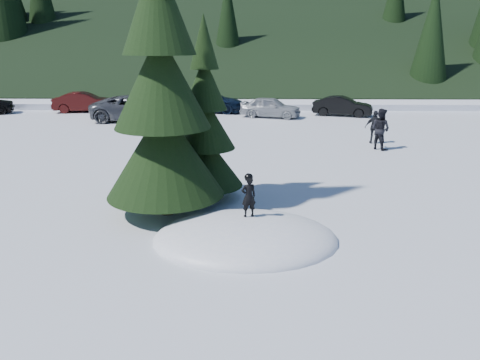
{
  "coord_description": "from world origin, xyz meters",
  "views": [
    {
      "loc": [
        0.02,
        -10.43,
        4.6
      ],
      "look_at": [
        -0.16,
        1.38,
        1.1
      ],
      "focal_mm": 35.0,
      "sensor_mm": 36.0,
      "label": 1
    }
  ],
  "objects_px": {
    "child_skier": "(249,197)",
    "car_5": "(343,106)",
    "spruce_tall": "(162,93)",
    "spruce_short": "(206,130)",
    "car_4": "(271,107)",
    "adult_1": "(375,127)",
    "car_1": "(84,102)",
    "adult_0": "(380,129)",
    "car_2": "(137,108)",
    "car_3": "(207,101)"
  },
  "relations": [
    {
      "from": "spruce_tall",
      "to": "car_2",
      "type": "height_order",
      "value": "spruce_tall"
    },
    {
      "from": "car_2",
      "to": "car_4",
      "type": "height_order",
      "value": "car_2"
    },
    {
      "from": "car_3",
      "to": "car_5",
      "type": "xyz_separation_m",
      "value": [
        8.86,
        -1.64,
        -0.13
      ]
    },
    {
      "from": "adult_0",
      "to": "car_3",
      "type": "relative_size",
      "value": 0.35
    },
    {
      "from": "spruce_tall",
      "to": "car_3",
      "type": "bearing_deg",
      "value": 91.43
    },
    {
      "from": "adult_0",
      "to": "car_2",
      "type": "height_order",
      "value": "adult_0"
    },
    {
      "from": "child_skier",
      "to": "car_5",
      "type": "xyz_separation_m",
      "value": [
        6.1,
        19.5,
        -0.37
      ]
    },
    {
      "from": "spruce_short",
      "to": "adult_0",
      "type": "height_order",
      "value": "spruce_short"
    },
    {
      "from": "adult_0",
      "to": "car_5",
      "type": "relative_size",
      "value": 0.48
    },
    {
      "from": "child_skier",
      "to": "adult_1",
      "type": "xyz_separation_m",
      "value": [
        5.93,
        10.94,
        -0.22
      ]
    },
    {
      "from": "car_5",
      "to": "car_3",
      "type": "bearing_deg",
      "value": 96.12
    },
    {
      "from": "adult_0",
      "to": "car_3",
      "type": "xyz_separation_m",
      "value": [
        -8.59,
        11.46,
        -0.16
      ]
    },
    {
      "from": "spruce_short",
      "to": "car_4",
      "type": "bearing_deg",
      "value": 80.37
    },
    {
      "from": "spruce_short",
      "to": "car_4",
      "type": "height_order",
      "value": "spruce_short"
    },
    {
      "from": "spruce_short",
      "to": "car_3",
      "type": "relative_size",
      "value": 1.04
    },
    {
      "from": "car_1",
      "to": "car_4",
      "type": "distance_m",
      "value": 12.72
    },
    {
      "from": "spruce_short",
      "to": "car_4",
      "type": "xyz_separation_m",
      "value": [
        2.7,
        15.9,
        -1.46
      ]
    },
    {
      "from": "spruce_tall",
      "to": "child_skier",
      "type": "bearing_deg",
      "value": -32.77
    },
    {
      "from": "car_1",
      "to": "child_skier",
      "type": "bearing_deg",
      "value": -159.69
    },
    {
      "from": "car_5",
      "to": "car_1",
      "type": "bearing_deg",
      "value": 101.72
    },
    {
      "from": "adult_1",
      "to": "car_5",
      "type": "relative_size",
      "value": 0.41
    },
    {
      "from": "adult_1",
      "to": "spruce_tall",
      "type": "bearing_deg",
      "value": 56.21
    },
    {
      "from": "adult_0",
      "to": "car_5",
      "type": "distance_m",
      "value": 9.83
    },
    {
      "from": "spruce_short",
      "to": "car_3",
      "type": "distance_m",
      "value": 18.39
    },
    {
      "from": "car_4",
      "to": "child_skier",
      "type": "bearing_deg",
      "value": -167.14
    },
    {
      "from": "adult_0",
      "to": "adult_1",
      "type": "bearing_deg",
      "value": -42.82
    },
    {
      "from": "spruce_tall",
      "to": "car_1",
      "type": "height_order",
      "value": "spruce_tall"
    },
    {
      "from": "adult_1",
      "to": "car_4",
      "type": "height_order",
      "value": "adult_1"
    },
    {
      "from": "spruce_tall",
      "to": "adult_0",
      "type": "relative_size",
      "value": 4.74
    },
    {
      "from": "car_3",
      "to": "car_5",
      "type": "distance_m",
      "value": 9.01
    },
    {
      "from": "child_skier",
      "to": "car_1",
      "type": "xyz_separation_m",
      "value": [
        -11.1,
        20.97,
        -0.32
      ]
    },
    {
      "from": "child_skier",
      "to": "car_5",
      "type": "relative_size",
      "value": 0.27
    },
    {
      "from": "child_skier",
      "to": "car_4",
      "type": "distance_m",
      "value": 18.82
    },
    {
      "from": "adult_0",
      "to": "car_3",
      "type": "bearing_deg",
      "value": -1.57
    },
    {
      "from": "spruce_tall",
      "to": "spruce_short",
      "type": "relative_size",
      "value": 1.6
    },
    {
      "from": "car_2",
      "to": "car_4",
      "type": "bearing_deg",
      "value": -87.95
    },
    {
      "from": "spruce_tall",
      "to": "car_5",
      "type": "distance_m",
      "value": 20.07
    },
    {
      "from": "child_skier",
      "to": "car_1",
      "type": "relative_size",
      "value": 0.25
    },
    {
      "from": "child_skier",
      "to": "adult_1",
      "type": "relative_size",
      "value": 0.66
    },
    {
      "from": "spruce_short",
      "to": "adult_1",
      "type": "relative_size",
      "value": 3.49
    },
    {
      "from": "child_skier",
      "to": "car_2",
      "type": "relative_size",
      "value": 0.19
    },
    {
      "from": "spruce_short",
      "to": "car_1",
      "type": "relative_size",
      "value": 1.32
    },
    {
      "from": "child_skier",
      "to": "adult_0",
      "type": "xyz_separation_m",
      "value": [
        5.83,
        9.68,
        -0.08
      ]
    },
    {
      "from": "adult_1",
      "to": "adult_0",
      "type": "bearing_deg",
      "value": 92.67
    },
    {
      "from": "car_1",
      "to": "car_2",
      "type": "bearing_deg",
      "value": -136.15
    },
    {
      "from": "spruce_tall",
      "to": "adult_0",
      "type": "distance_m",
      "value": 11.79
    },
    {
      "from": "car_2",
      "to": "car_3",
      "type": "xyz_separation_m",
      "value": [
        3.97,
        3.66,
        -0.01
      ]
    },
    {
      "from": "car_3",
      "to": "car_4",
      "type": "distance_m",
      "value": 4.82
    },
    {
      "from": "spruce_short",
      "to": "car_2",
      "type": "xyz_separation_m",
      "value": [
        -5.46,
        14.62,
        -1.34
      ]
    },
    {
      "from": "spruce_tall",
      "to": "adult_0",
      "type": "height_order",
      "value": "spruce_tall"
    }
  ]
}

